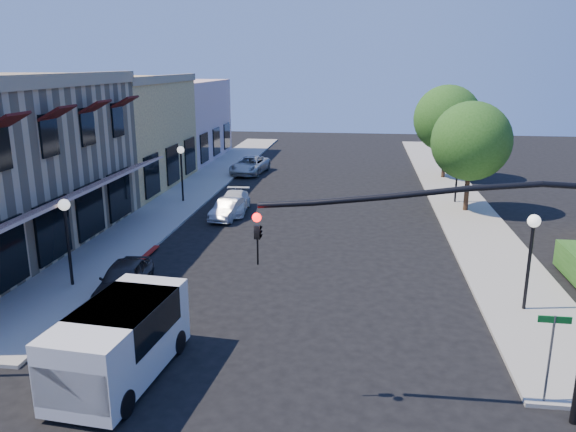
# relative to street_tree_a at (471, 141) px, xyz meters

# --- Properties ---
(sidewalk_left) EXTENTS (3.50, 50.00, 0.12)m
(sidewalk_left) POSITION_rel_street_tree_a_xyz_m (-17.55, 5.00, -4.13)
(sidewalk_left) COLOR gray
(sidewalk_left) RESTS_ON ground
(sidewalk_right) EXTENTS (3.50, 50.00, 0.12)m
(sidewalk_right) POSITION_rel_street_tree_a_xyz_m (-0.05, 5.00, -4.13)
(sidewalk_right) COLOR gray
(sidewalk_right) RESTS_ON ground
(curb_red_strip) EXTENTS (0.25, 10.00, 0.06)m
(curb_red_strip) POSITION_rel_street_tree_a_xyz_m (-15.70, -14.00, -4.19)
(curb_red_strip) COLOR maroon
(curb_red_strip) RESTS_ON ground
(yellow_stucco_building) EXTENTS (10.00, 12.00, 7.60)m
(yellow_stucco_building) POSITION_rel_street_tree_a_xyz_m (-24.30, 4.00, -0.39)
(yellow_stucco_building) COLOR #AD884E
(yellow_stucco_building) RESTS_ON ground
(pink_stucco_building) EXTENTS (10.00, 12.00, 7.00)m
(pink_stucco_building) POSITION_rel_street_tree_a_xyz_m (-24.30, 16.00, -0.69)
(pink_stucco_building) COLOR beige
(pink_stucco_building) RESTS_ON ground
(street_tree_a) EXTENTS (4.56, 4.56, 6.48)m
(street_tree_a) POSITION_rel_street_tree_a_xyz_m (0.00, 0.00, 0.00)
(street_tree_a) COLOR black
(street_tree_a) RESTS_ON ground
(street_tree_b) EXTENTS (4.94, 4.94, 7.02)m
(street_tree_b) POSITION_rel_street_tree_a_xyz_m (0.00, 10.00, 0.35)
(street_tree_b) COLOR black
(street_tree_b) RESTS_ON ground
(signal_mast_arm) EXTENTS (8.01, 0.39, 6.00)m
(signal_mast_arm) POSITION_rel_street_tree_a_xyz_m (-2.94, -20.50, -0.11)
(signal_mast_arm) COLOR black
(signal_mast_arm) RESTS_ON ground
(street_name_sign) EXTENTS (0.80, 0.06, 2.50)m
(street_name_sign) POSITION_rel_street_tree_a_xyz_m (-1.30, -19.80, -2.50)
(street_name_sign) COLOR #595B5E
(street_name_sign) RESTS_ON ground
(lamppost_left_near) EXTENTS (0.44, 0.44, 3.57)m
(lamppost_left_near) POSITION_rel_street_tree_a_xyz_m (-17.30, -14.00, -1.46)
(lamppost_left_near) COLOR black
(lamppost_left_near) RESTS_ON ground
(lamppost_left_far) EXTENTS (0.44, 0.44, 3.57)m
(lamppost_left_far) POSITION_rel_street_tree_a_xyz_m (-17.30, 0.00, -1.46)
(lamppost_left_far) COLOR black
(lamppost_left_far) RESTS_ON ground
(lamppost_right_near) EXTENTS (0.44, 0.44, 3.57)m
(lamppost_right_near) POSITION_rel_street_tree_a_xyz_m (-0.30, -14.00, -1.46)
(lamppost_right_near) COLOR black
(lamppost_right_near) RESTS_ON ground
(lamppost_right_far) EXTENTS (0.44, 0.44, 3.57)m
(lamppost_right_far) POSITION_rel_street_tree_a_xyz_m (-0.30, 2.00, -1.46)
(lamppost_right_far) COLOR black
(lamppost_right_far) RESTS_ON ground
(white_van) EXTENTS (2.49, 4.97, 2.13)m
(white_van) POSITION_rel_street_tree_a_xyz_m (-12.62, -20.05, -2.96)
(white_van) COLOR silver
(white_van) RESTS_ON ground
(parked_car_a) EXTENTS (1.89, 3.93, 1.30)m
(parked_car_a) POSITION_rel_street_tree_a_xyz_m (-14.95, -14.46, -3.55)
(parked_car_a) COLOR black
(parked_car_a) RESTS_ON ground
(parked_car_b) EXTENTS (1.58, 3.50, 1.11)m
(parked_car_b) POSITION_rel_street_tree_a_xyz_m (-13.60, -3.31, -3.64)
(parked_car_b) COLOR #BCBEC2
(parked_car_b) RESTS_ON ground
(parked_car_c) EXTENTS (1.88, 4.10, 1.16)m
(parked_car_c) POSITION_rel_street_tree_a_xyz_m (-13.60, -1.83, -3.61)
(parked_car_c) COLOR silver
(parked_car_c) RESTS_ON ground
(parked_car_d) EXTENTS (2.79, 5.10, 1.36)m
(parked_car_d) POSITION_rel_street_tree_a_xyz_m (-15.00, 10.00, -3.52)
(parked_car_d) COLOR #A8ACAD
(parked_car_d) RESTS_ON ground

